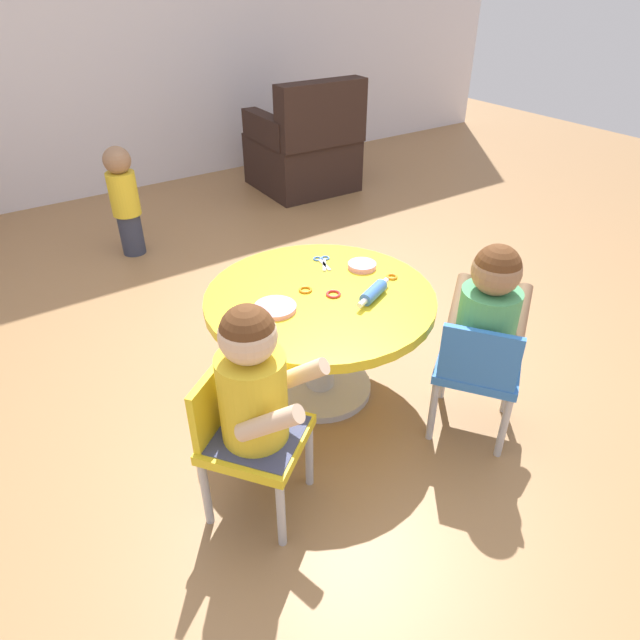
{
  "coord_description": "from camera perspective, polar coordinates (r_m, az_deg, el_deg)",
  "views": [
    {
      "loc": [
        -1.06,
        -1.55,
        1.58
      ],
      "look_at": [
        0.0,
        0.0,
        0.36
      ],
      "focal_mm": 31.41,
      "sensor_mm": 36.0,
      "label": 1
    }
  ],
  "objects": [
    {
      "name": "ground_plane",
      "position": [
        2.46,
        0.0,
        -7.01
      ],
      "size": [
        10.0,
        10.0,
        0.0
      ],
      "primitive_type": "plane",
      "color": "#9E7247"
    },
    {
      "name": "craft_table",
      "position": [
        2.24,
        0.0,
        0.18
      ],
      "size": [
        0.9,
        0.9,
        0.48
      ],
      "color": "silver",
      "rests_on": "ground"
    },
    {
      "name": "child_chair_left",
      "position": [
        1.83,
        -7.51,
        -11.49
      ],
      "size": [
        0.42,
        0.42,
        0.54
      ],
      "color": "#B7B7BC",
      "rests_on": "ground"
    },
    {
      "name": "seated_child_left",
      "position": [
        1.67,
        -6.82,
        -6.28
      ],
      "size": [
        0.42,
        0.44,
        0.51
      ],
      "color": "#3F4772",
      "rests_on": "ground"
    },
    {
      "name": "child_chair_right",
      "position": [
        2.15,
        15.75,
        -4.8
      ],
      "size": [
        0.42,
        0.42,
        0.54
      ],
      "color": "#B7B7BC",
      "rests_on": "ground"
    },
    {
      "name": "seated_child_right",
      "position": [
        2.06,
        16.81,
        0.83
      ],
      "size": [
        0.44,
        0.42,
        0.51
      ],
      "color": "#3F4772",
      "rests_on": "ground"
    },
    {
      "name": "armchair_dark",
      "position": [
        4.58,
        -1.52,
        16.93
      ],
      "size": [
        0.74,
        0.74,
        0.85
      ],
      "color": "black",
      "rests_on": "ground"
    },
    {
      "name": "toddler_standing",
      "position": [
        3.64,
        -19.3,
        11.61
      ],
      "size": [
        0.17,
        0.17,
        0.67
      ],
      "color": "#33384C",
      "rests_on": "ground"
    },
    {
      "name": "rolling_pin",
      "position": [
        2.16,
        5.47,
        2.82
      ],
      "size": [
        0.22,
        0.11,
        0.05
      ],
      "color": "#3F72CC",
      "rests_on": "craft_table"
    },
    {
      "name": "craft_scissors",
      "position": [
        2.42,
        0.27,
        6.01
      ],
      "size": [
        0.1,
        0.14,
        0.01
      ],
      "color": "silver",
      "rests_on": "craft_table"
    },
    {
      "name": "playdough_blob_0",
      "position": [
        2.09,
        -4.61,
        1.28
      ],
      "size": [
        0.16,
        0.16,
        0.02
      ],
      "primitive_type": "cylinder",
      "color": "pink",
      "rests_on": "craft_table"
    },
    {
      "name": "playdough_blob_1",
      "position": [
        2.38,
        4.31,
        5.56
      ],
      "size": [
        0.12,
        0.12,
        0.02
      ],
      "primitive_type": "cylinder",
      "color": "pink",
      "rests_on": "craft_table"
    },
    {
      "name": "cookie_cutter_0",
      "position": [
        2.18,
        1.38,
        2.67
      ],
      "size": [
        0.06,
        0.06,
        0.01
      ],
      "primitive_type": "torus",
      "color": "red",
      "rests_on": "craft_table"
    },
    {
      "name": "cookie_cutter_1",
      "position": [
        2.2,
        -1.49,
        3.1
      ],
      "size": [
        0.05,
        0.05,
        0.01
      ],
      "primitive_type": "torus",
      "color": "orange",
      "rests_on": "craft_table"
    },
    {
      "name": "cookie_cutter_2",
      "position": [
        2.31,
        7.34,
        4.4
      ],
      "size": [
        0.05,
        0.05,
        0.01
      ],
      "primitive_type": "torus",
      "color": "orange",
      "rests_on": "craft_table"
    }
  ]
}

